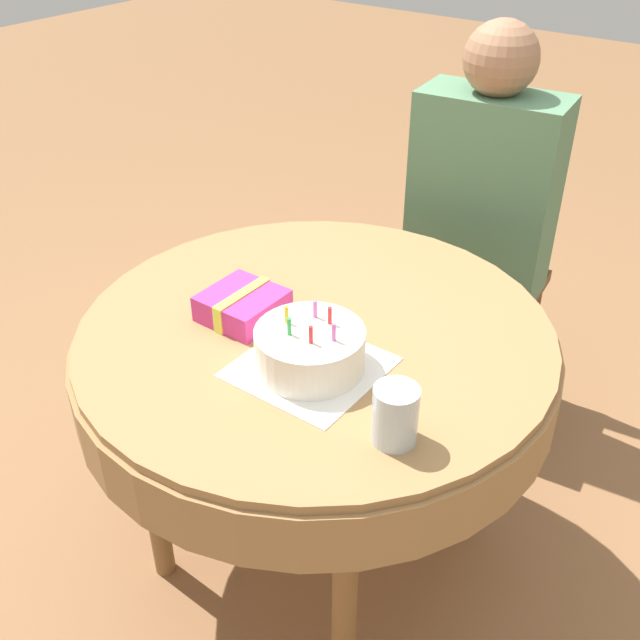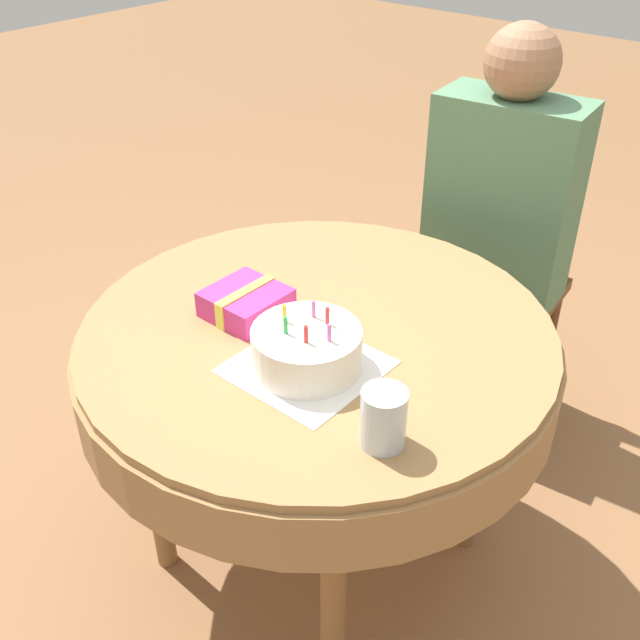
{
  "view_description": "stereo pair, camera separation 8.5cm",
  "coord_description": "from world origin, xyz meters",
  "px_view_note": "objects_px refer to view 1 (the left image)",
  "views": [
    {
      "loc": [
        0.78,
        -1.04,
        1.58
      ],
      "look_at": [
        0.04,
        -0.04,
        0.76
      ],
      "focal_mm": 42.0,
      "sensor_mm": 36.0,
      "label": 1
    },
    {
      "loc": [
        0.84,
        -0.98,
        1.58
      ],
      "look_at": [
        0.04,
        -0.04,
        0.76
      ],
      "focal_mm": 42.0,
      "sensor_mm": 36.0,
      "label": 2
    }
  ],
  "objects_px": {
    "chair": "(480,265)",
    "birthday_cake": "(310,349)",
    "drinking_glass": "(395,415)",
    "person": "(480,202)",
    "gift_box": "(243,305)"
  },
  "relations": [
    {
      "from": "chair",
      "to": "person",
      "type": "bearing_deg",
      "value": -90.0
    },
    {
      "from": "person",
      "to": "birthday_cake",
      "type": "distance_m",
      "value": 0.89
    },
    {
      "from": "person",
      "to": "gift_box",
      "type": "distance_m",
      "value": 0.84
    },
    {
      "from": "person",
      "to": "drinking_glass",
      "type": "bearing_deg",
      "value": -78.69
    },
    {
      "from": "birthday_cake",
      "to": "drinking_glass",
      "type": "xyz_separation_m",
      "value": [
        0.24,
        -0.08,
        0.01
      ]
    },
    {
      "from": "drinking_glass",
      "to": "gift_box",
      "type": "bearing_deg",
      "value": 163.65
    },
    {
      "from": "birthday_cake",
      "to": "gift_box",
      "type": "height_order",
      "value": "birthday_cake"
    },
    {
      "from": "birthday_cake",
      "to": "drinking_glass",
      "type": "bearing_deg",
      "value": -17.83
    },
    {
      "from": "person",
      "to": "drinking_glass",
      "type": "xyz_separation_m",
      "value": [
        0.31,
        -0.96,
        0.05
      ]
    },
    {
      "from": "drinking_glass",
      "to": "chair",
      "type": "bearing_deg",
      "value": 107.19
    },
    {
      "from": "person",
      "to": "chair",
      "type": "bearing_deg",
      "value": 90.0
    },
    {
      "from": "gift_box",
      "to": "person",
      "type": "bearing_deg",
      "value": 79.98
    },
    {
      "from": "chair",
      "to": "birthday_cake",
      "type": "height_order",
      "value": "chair"
    },
    {
      "from": "birthday_cake",
      "to": "gift_box",
      "type": "relative_size",
      "value": 1.34
    },
    {
      "from": "person",
      "to": "birthday_cake",
      "type": "xyz_separation_m",
      "value": [
        0.08,
        -0.88,
        0.04
      ]
    }
  ]
}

